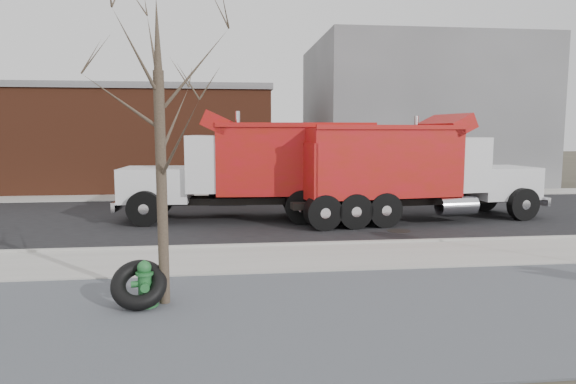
{
  "coord_description": "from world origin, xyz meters",
  "views": [
    {
      "loc": [
        -2.08,
        -11.45,
        3.01
      ],
      "look_at": [
        -0.5,
        1.92,
        1.4
      ],
      "focal_mm": 32.0,
      "sensor_mm": 36.0,
      "label": 1
    }
  ],
  "objects": [
    {
      "name": "ground",
      "position": [
        0.0,
        0.0,
        0.0
      ],
      "size": [
        120.0,
        120.0,
        0.0
      ],
      "primitive_type": "plane",
      "color": "#383328",
      "rests_on": "ground"
    },
    {
      "name": "gravel_verge",
      "position": [
        0.0,
        -3.5,
        0.01
      ],
      "size": [
        60.0,
        5.0,
        0.03
      ],
      "primitive_type": "cube",
      "color": "slate",
      "rests_on": "ground"
    },
    {
      "name": "sidewalk",
      "position": [
        0.0,
        0.25,
        0.03
      ],
      "size": [
        60.0,
        2.5,
        0.06
      ],
      "primitive_type": "cube",
      "color": "#9E9B93",
      "rests_on": "ground"
    },
    {
      "name": "curb",
      "position": [
        0.0,
        1.55,
        0.06
      ],
      "size": [
        60.0,
        0.15,
        0.11
      ],
      "primitive_type": "cube",
      "color": "#9E9B93",
      "rests_on": "ground"
    },
    {
      "name": "road",
      "position": [
        0.0,
        6.3,
        0.01
      ],
      "size": [
        60.0,
        9.4,
        0.02
      ],
      "primitive_type": "cube",
      "color": "black",
      "rests_on": "ground"
    },
    {
      "name": "far_sidewalk",
      "position": [
        0.0,
        12.0,
        0.03
      ],
      "size": [
        60.0,
        2.0,
        0.06
      ],
      "primitive_type": "cube",
      "color": "#9E9B93",
      "rests_on": "ground"
    },
    {
      "name": "building_grey",
      "position": [
        9.0,
        18.0,
        4.0
      ],
      "size": [
        12.0,
        10.0,
        8.0
      ],
      "color": "gray",
      "rests_on": "ground"
    },
    {
      "name": "building_brick",
      "position": [
        -10.0,
        17.0,
        2.65
      ],
      "size": [
        20.2,
        8.2,
        5.3
      ],
      "color": "#602D1B",
      "rests_on": "ground"
    },
    {
      "name": "bare_tree",
      "position": [
        -3.2,
        -2.6,
        3.3
      ],
      "size": [
        3.2,
        3.2,
        5.2
      ],
      "color": "#382D23",
      "rests_on": "ground"
    },
    {
      "name": "fire_hydrant",
      "position": [
        -3.51,
        -2.73,
        0.38
      ],
      "size": [
        0.47,
        0.46,
        0.82
      ],
      "rotation": [
        0.0,
        0.0,
        0.16
      ],
      "color": "#2B7238",
      "rests_on": "ground"
    },
    {
      "name": "truck_tire",
      "position": [
        -3.6,
        -2.76,
        0.41
      ],
      "size": [
        0.99,
        0.9,
        0.85
      ],
      "color": "black",
      "rests_on": "ground"
    },
    {
      "name": "dump_truck_red_a",
      "position": [
        3.9,
        5.05,
        1.79
      ],
      "size": [
        8.79,
        3.46,
        3.52
      ],
      "rotation": [
        0.0,
        0.0,
        0.14
      ],
      "color": "black",
      "rests_on": "ground"
    },
    {
      "name": "dump_truck_red_b",
      "position": [
        -0.96,
        5.8,
        1.83
      ],
      "size": [
        8.59,
        2.86,
        3.6
      ],
      "rotation": [
        0.0,
        0.0,
        3.09
      ],
      "color": "black",
      "rests_on": "ground"
    }
  ]
}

